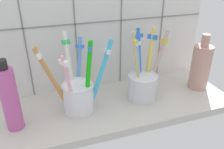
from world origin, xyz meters
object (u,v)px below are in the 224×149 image
toothbrush_cup_right (143,82)px  ceramic_vase (201,67)px  soap_bottle (10,99)px  toothbrush_cup_left (78,92)px

toothbrush_cup_right → ceramic_vase: bearing=-1.2°
ceramic_vase → soap_bottle: size_ratio=0.98×
ceramic_vase → toothbrush_cup_left: bearing=179.7°
toothbrush_cup_left → ceramic_vase: bearing=-0.3°
toothbrush_cup_left → ceramic_vase: size_ratio=1.16×
ceramic_vase → soap_bottle: soap_bottle is taller
toothbrush_cup_left → ceramic_vase: 35.34cm
toothbrush_cup_left → ceramic_vase: toothbrush_cup_left is taller
ceramic_vase → soap_bottle: (-50.27, -1.94, 0.86)cm
toothbrush_cup_right → ceramic_vase: size_ratio=1.17×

